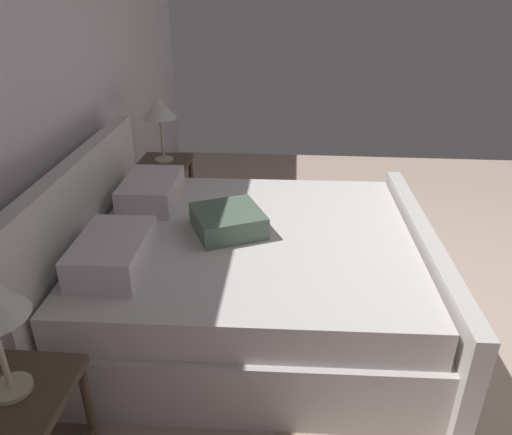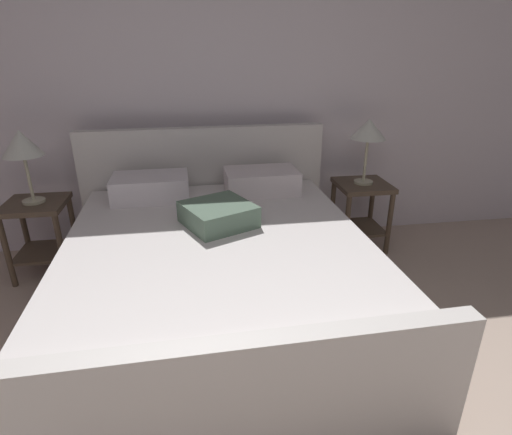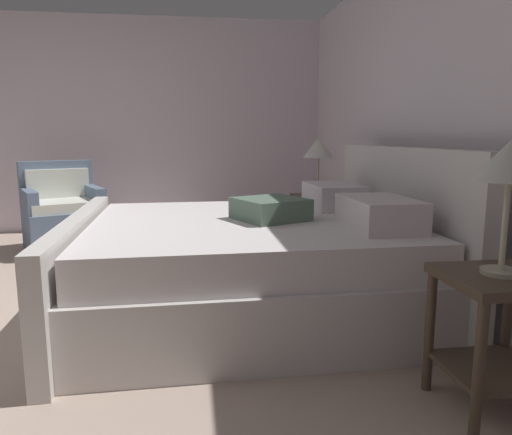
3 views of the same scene
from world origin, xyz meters
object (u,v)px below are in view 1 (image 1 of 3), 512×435
(bed, at_px, (244,271))
(table_lamp_right, at_px, (160,110))
(nightstand_right, at_px, (166,181))
(nightstand_left, at_px, (23,425))

(bed, xyz_separation_m, table_lamp_right, (1.32, 0.84, 0.71))
(nightstand_right, relative_size, nightstand_left, 1.00)
(nightstand_right, height_order, nightstand_left, same)
(table_lamp_right, bearing_deg, nightstand_left, -178.60)
(bed, bearing_deg, nightstand_left, 149.56)
(nightstand_right, bearing_deg, bed, -147.56)
(bed, distance_m, nightstand_right, 1.57)
(bed, height_order, table_lamp_right, table_lamp_right)
(bed, height_order, nightstand_right, bed)
(table_lamp_right, bearing_deg, bed, -147.56)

